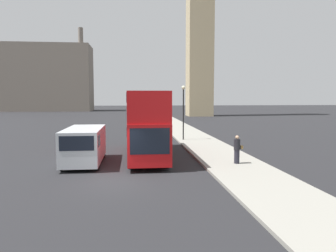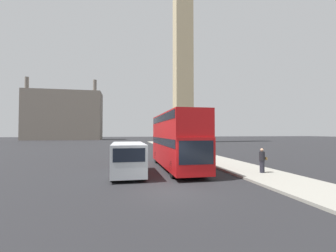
{
  "view_description": "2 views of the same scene",
  "coord_description": "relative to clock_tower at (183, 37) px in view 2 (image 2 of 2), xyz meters",
  "views": [
    {
      "loc": [
        0.87,
        -16.02,
        4.14
      ],
      "look_at": [
        3.24,
        5.98,
        2.19
      ],
      "focal_mm": 35.0,
      "sensor_mm": 36.0,
      "label": 1
    },
    {
      "loc": [
        -2.49,
        -11.32,
        2.97
      ],
      "look_at": [
        2.38,
        13.22,
        3.7
      ],
      "focal_mm": 24.0,
      "sensor_mm": 36.0,
      "label": 2
    }
  ],
  "objects": [
    {
      "name": "building_block_distant",
      "position": [
        -41.84,
        31.26,
        -23.06
      ],
      "size": [
        29.09,
        11.8,
        24.1
      ],
      "color": "slate",
      "rests_on": "ground_plane"
    },
    {
      "name": "sidewalk_strip",
      "position": [
        -8.62,
        -55.8,
        -32.9
      ],
      "size": [
        3.9,
        120.0,
        0.15
      ],
      "color": "gray",
      "rests_on": "ground_plane"
    },
    {
      "name": "white_van",
      "position": [
        -17.73,
        -51.24,
        -31.77
      ],
      "size": [
        2.21,
        5.61,
        2.22
      ],
      "color": "#B2B7BC",
      "rests_on": "ground_plane"
    },
    {
      "name": "red_double_decker_bus",
      "position": [
        -13.8,
        -49.09,
        -30.47
      ],
      "size": [
        2.49,
        10.52,
        4.5
      ],
      "color": "#B71114",
      "rests_on": "ground_plane"
    },
    {
      "name": "clock_tower",
      "position": [
        0.0,
        0.0,
        0.0
      ],
      "size": [
        5.74,
        5.91,
        64.4
      ],
      "color": "tan",
      "rests_on": "ground_plane"
    },
    {
      "name": "ground_plane",
      "position": [
        -15.57,
        -55.8,
        -32.97
      ],
      "size": [
        300.0,
        300.0,
        0.0
      ],
      "primitive_type": "plane",
      "color": "black"
    },
    {
      "name": "pedestrian",
      "position": [
        -8.47,
        -52.86,
        -31.97
      ],
      "size": [
        0.54,
        0.38,
        1.7
      ],
      "color": "#23232D",
      "rests_on": "sidewalk_strip"
    },
    {
      "name": "street_lamp",
      "position": [
        -9.98,
        -41.41,
        -29.43
      ],
      "size": [
        0.36,
        0.36,
        5.07
      ],
      "color": "black",
      "rests_on": "sidewalk_strip"
    }
  ]
}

